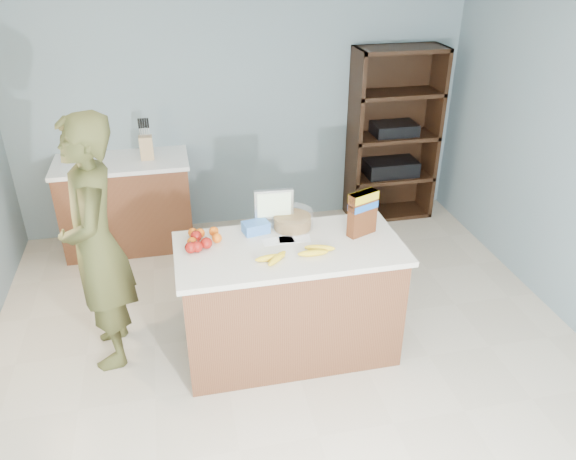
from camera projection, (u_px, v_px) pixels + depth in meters
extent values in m
cube|color=beige|center=(298.00, 376.00, 4.00)|extent=(4.50, 5.00, 0.02)
cube|color=gray|center=(242.00, 107.00, 5.55)|extent=(4.50, 0.02, 2.50)
cube|color=white|center=(303.00, 0.00, 2.81)|extent=(4.50, 5.00, 0.02)
cube|color=brown|center=(289.00, 302.00, 4.05)|extent=(1.50, 0.70, 0.86)
cube|color=silver|center=(290.00, 249.00, 3.84)|extent=(1.56, 0.76, 0.04)
cube|color=black|center=(289.00, 343.00, 4.23)|extent=(1.46, 0.66, 0.10)
cube|color=brown|center=(127.00, 205.00, 5.46)|extent=(1.20, 0.60, 0.86)
cube|color=white|center=(121.00, 162.00, 5.25)|extent=(1.24, 0.62, 0.04)
cube|color=black|center=(387.00, 131.00, 5.99)|extent=(0.90, 0.04, 1.80)
cube|color=black|center=(354.00, 139.00, 5.76)|extent=(0.04, 0.40, 1.80)
cube|color=black|center=(432.00, 133.00, 5.92)|extent=(0.04, 0.40, 1.80)
cube|color=black|center=(386.00, 212.00, 6.26)|extent=(0.90, 0.40, 0.04)
cube|color=black|center=(390.00, 176.00, 6.05)|extent=(0.90, 0.40, 0.04)
cube|color=black|center=(393.00, 136.00, 5.84)|extent=(0.90, 0.40, 0.04)
cube|color=black|center=(397.00, 93.00, 5.62)|extent=(0.90, 0.40, 0.04)
cube|color=black|center=(402.00, 49.00, 5.42)|extent=(0.90, 0.40, 0.04)
cube|color=black|center=(391.00, 167.00, 6.00)|extent=(0.55, 0.32, 0.16)
cube|color=black|center=(394.00, 129.00, 5.80)|extent=(0.45, 0.30, 0.12)
imported|color=#444520|center=(96.00, 246.00, 3.80)|extent=(0.49, 0.71, 1.84)
cube|color=tan|center=(146.00, 148.00, 5.22)|extent=(0.12, 0.10, 0.22)
cylinder|color=black|center=(140.00, 132.00, 5.14)|extent=(0.02, 0.02, 0.09)
cylinder|color=black|center=(142.00, 132.00, 5.14)|extent=(0.02, 0.02, 0.09)
cylinder|color=black|center=(144.00, 132.00, 5.14)|extent=(0.02, 0.02, 0.09)
cylinder|color=black|center=(147.00, 131.00, 5.15)|extent=(0.02, 0.02, 0.09)
cylinder|color=black|center=(149.00, 131.00, 5.15)|extent=(0.02, 0.02, 0.09)
cube|color=white|center=(278.00, 241.00, 3.89)|extent=(0.23, 0.12, 0.00)
cube|color=white|center=(295.00, 239.00, 3.92)|extent=(0.23, 0.14, 0.00)
ellipsoid|color=yellow|center=(270.00, 258.00, 3.65)|extent=(0.21, 0.06, 0.05)
ellipsoid|color=yellow|center=(277.00, 258.00, 3.65)|extent=(0.18, 0.18, 0.05)
ellipsoid|color=yellow|center=(320.00, 248.00, 3.76)|extent=(0.21, 0.10, 0.05)
ellipsoid|color=yellow|center=(313.00, 253.00, 3.71)|extent=(0.21, 0.06, 0.05)
sphere|color=maroon|center=(196.00, 236.00, 3.87)|extent=(0.08, 0.08, 0.08)
sphere|color=maroon|center=(206.00, 243.00, 3.79)|extent=(0.08, 0.08, 0.08)
sphere|color=maroon|center=(191.00, 248.00, 3.73)|extent=(0.08, 0.08, 0.08)
sphere|color=maroon|center=(197.00, 247.00, 3.75)|extent=(0.08, 0.08, 0.08)
sphere|color=orange|center=(192.00, 242.00, 3.81)|extent=(0.07, 0.07, 0.07)
sphere|color=orange|center=(200.00, 233.00, 3.92)|extent=(0.07, 0.07, 0.07)
sphere|color=orange|center=(217.00, 238.00, 3.86)|extent=(0.07, 0.07, 0.07)
sphere|color=orange|center=(214.00, 231.00, 3.95)|extent=(0.07, 0.07, 0.07)
sphere|color=orange|center=(193.00, 233.00, 3.93)|extent=(0.07, 0.07, 0.07)
cube|color=blue|center=(256.00, 227.00, 3.99)|extent=(0.20, 0.15, 0.08)
cylinder|color=#267219|center=(292.00, 222.00, 4.05)|extent=(0.27, 0.27, 0.09)
cylinder|color=white|center=(292.00, 219.00, 4.04)|extent=(0.30, 0.30, 0.13)
cylinder|color=silver|center=(274.00, 224.00, 4.10)|extent=(0.12, 0.12, 0.01)
cylinder|color=silver|center=(274.00, 221.00, 4.08)|extent=(0.02, 0.02, 0.05)
cube|color=silver|center=(274.00, 204.00, 4.02)|extent=(0.28, 0.05, 0.22)
cube|color=yellow|center=(274.00, 205.00, 4.00)|extent=(0.24, 0.02, 0.18)
cube|color=#592B14|center=(362.00, 213.00, 3.91)|extent=(0.23, 0.15, 0.32)
cube|color=yellow|center=(364.00, 197.00, 3.85)|extent=(0.23, 0.16, 0.06)
cube|color=blue|center=(363.00, 206.00, 3.88)|extent=(0.23, 0.16, 0.05)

